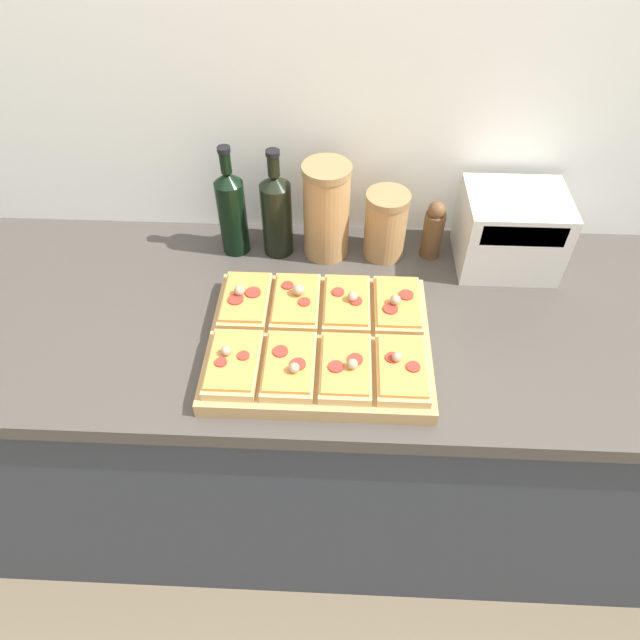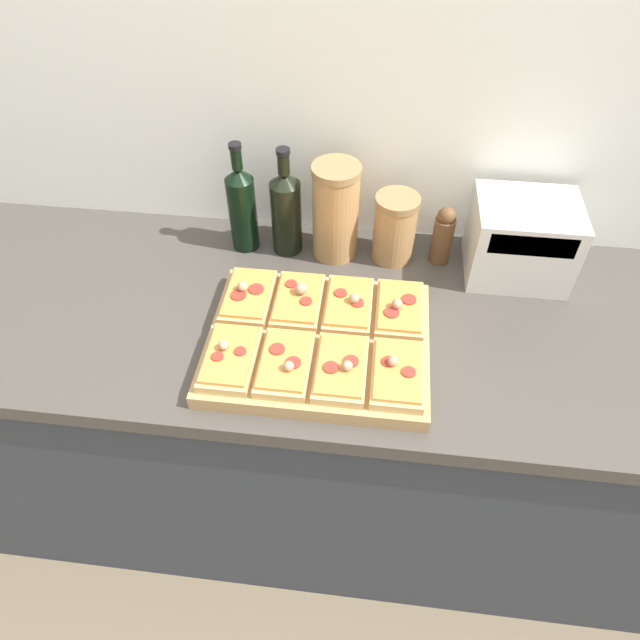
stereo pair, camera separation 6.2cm
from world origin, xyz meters
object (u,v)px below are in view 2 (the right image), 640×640
at_px(olive_oil_bottle, 242,207).
at_px(toaster_oven, 521,240).
at_px(cutting_board, 318,342).
at_px(wine_bottle, 286,211).
at_px(grain_jar_tall, 335,212).
at_px(grain_jar_short, 395,228).
at_px(pepper_mill, 443,235).

bearing_deg(olive_oil_bottle, toaster_oven, -1.65).
bearing_deg(cutting_board, wine_bottle, 109.92).
height_order(grain_jar_tall, grain_jar_short, grain_jar_tall).
bearing_deg(pepper_mill, cutting_board, -129.01).
bearing_deg(toaster_oven, pepper_mill, 173.83).
distance_m(wine_bottle, pepper_mill, 0.38).
bearing_deg(olive_oil_bottle, grain_jar_short, 0.00).
bearing_deg(toaster_oven, olive_oil_bottle, 178.35).
bearing_deg(olive_oil_bottle, pepper_mill, 0.00).
relative_size(cutting_board, pepper_mill, 3.00).
bearing_deg(grain_jar_short, cutting_board, -114.24).
distance_m(grain_jar_tall, grain_jar_short, 0.15).
relative_size(wine_bottle, grain_jar_short, 1.61).
xyz_separation_m(olive_oil_bottle, grain_jar_short, (0.37, 0.00, -0.03)).
bearing_deg(wine_bottle, cutting_board, -70.08).
xyz_separation_m(wine_bottle, grain_jar_short, (0.27, 0.00, -0.03)).
xyz_separation_m(olive_oil_bottle, toaster_oven, (0.67, -0.02, -0.02)).
xyz_separation_m(grain_jar_tall, toaster_oven, (0.44, -0.02, -0.03)).
height_order(pepper_mill, toaster_oven, toaster_oven).
bearing_deg(grain_jar_tall, wine_bottle, 180.00).
xyz_separation_m(grain_jar_tall, grain_jar_short, (0.14, 0.00, -0.04)).
relative_size(grain_jar_short, toaster_oven, 0.68).
xyz_separation_m(olive_oil_bottle, pepper_mill, (0.49, 0.00, -0.04)).
xyz_separation_m(cutting_board, pepper_mill, (0.26, 0.33, 0.06)).
height_order(olive_oil_bottle, pepper_mill, olive_oil_bottle).
bearing_deg(wine_bottle, grain_jar_tall, 0.00).
relative_size(wine_bottle, toaster_oven, 1.09).
bearing_deg(cutting_board, pepper_mill, 50.99).
bearing_deg(grain_jar_short, olive_oil_bottle, 180.00).
relative_size(cutting_board, toaster_oven, 1.81).
relative_size(wine_bottle, pepper_mill, 1.80).
bearing_deg(cutting_board, olive_oil_bottle, 124.77).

